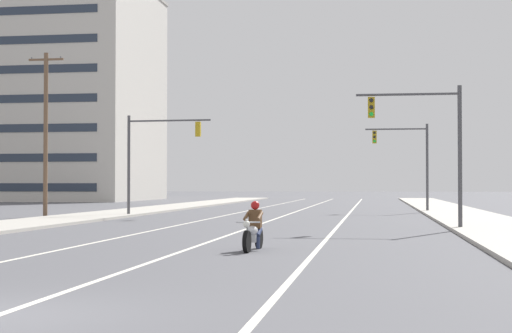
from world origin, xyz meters
name	(u,v)px	position (x,y,z in m)	size (l,w,h in m)	color
lane_stripe_center	(296,212)	(0.04, 45.00, 0.00)	(0.16, 100.00, 0.01)	beige
lane_stripe_left	(245,211)	(-3.68, 45.00, 0.00)	(0.16, 100.00, 0.01)	beige
lane_stripe_right	(350,212)	(3.90, 45.00, 0.00)	(0.16, 100.00, 0.01)	beige
sidewalk_kerb_right	(460,214)	(10.95, 40.00, 0.07)	(4.40, 110.00, 0.14)	#ADA89E
sidewalk_kerb_left	(126,212)	(-10.95, 40.00, 0.07)	(4.40, 110.00, 0.14)	#ADA89E
motorcycle_with_rider	(253,231)	(2.06, 12.02, 0.59)	(0.70, 2.19, 1.46)	black
traffic_signal_near_right	(430,135)	(7.95, 23.54, 4.07)	(4.50, 0.37, 6.20)	#47474C
traffic_signal_near_left	(152,149)	(-7.87, 35.62, 4.12)	(5.29, 0.42, 6.20)	#47474C
traffic_signal_mid_right	(409,154)	(8.01, 45.10, 4.07)	(4.38, 0.39, 6.20)	#47474C
utility_pole_left_near	(46,131)	(-13.94, 33.71, 5.15)	(2.19, 0.26, 9.87)	brown
apartment_building_far_left_block	(44,94)	(-35.09, 81.35, 13.25)	(26.07, 21.63, 26.50)	beige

